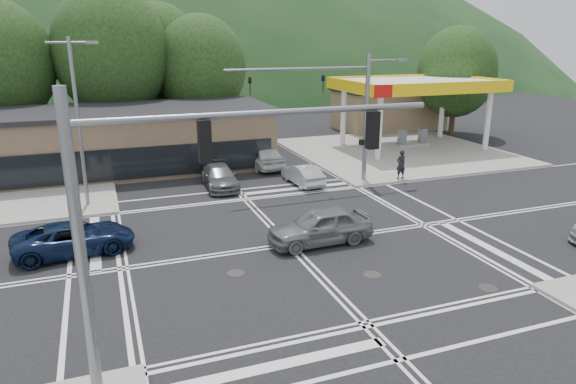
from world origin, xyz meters
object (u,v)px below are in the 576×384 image
object	(u,v)px
car_queue_a	(303,174)
car_northbound	(220,177)
car_blue_west	(74,238)
car_grey_center	(320,226)
car_queue_b	(262,156)
pedestrian	(401,164)

from	to	relation	value
car_queue_a	car_northbound	bearing A→B (deg)	-15.73
car_blue_west	car_grey_center	size ratio (longest dim) A/B	1.04
car_queue_b	pedestrian	world-z (taller)	pedestrian
car_queue_b	pedestrian	xyz separation A→B (m)	(7.29, -6.50, 0.25)
car_grey_center	car_blue_west	bearing A→B (deg)	-106.05
car_queue_a	pedestrian	world-z (taller)	pedestrian
car_grey_center	pedestrian	xyz separation A→B (m)	(9.12, 7.80, 0.28)
car_grey_center	car_queue_a	distance (m)	9.75
pedestrian	car_northbound	bearing A→B (deg)	-17.55
car_queue_a	car_queue_b	bearing A→B (deg)	-80.86
car_grey_center	car_queue_b	distance (m)	14.42
car_queue_b	car_northbound	size ratio (longest dim) A/B	1.07
car_queue_b	pedestrian	bearing A→B (deg)	135.06
car_blue_west	car_grey_center	world-z (taller)	car_grey_center
pedestrian	car_queue_b	bearing A→B (deg)	-46.12
car_blue_west	car_northbound	xyz separation A→B (m)	(8.18, 7.79, -0.02)
car_queue_b	car_grey_center	bearing A→B (deg)	79.47
car_queue_a	car_northbound	world-z (taller)	car_northbound
car_grey_center	car_northbound	size ratio (longest dim) A/B	1.03
car_blue_west	car_grey_center	xyz separation A→B (m)	(10.35, -2.65, 0.12)
car_grey_center	car_queue_b	size ratio (longest dim) A/B	0.96
car_queue_b	car_northbound	distance (m)	5.57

